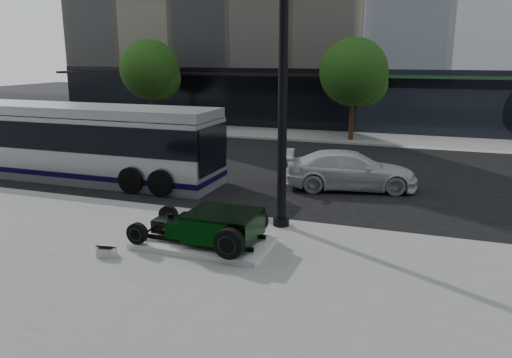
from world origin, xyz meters
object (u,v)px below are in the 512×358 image
(hot_rod, at_px, (216,226))
(lamppost, at_px, (283,88))
(transit_bus, at_px, (75,141))
(white_sedan, at_px, (350,170))

(hot_rod, height_order, lamppost, lamppost)
(transit_bus, xyz_separation_m, white_sedan, (10.67, 1.98, -0.79))
(hot_rod, xyz_separation_m, transit_bus, (-8.49, 5.32, 0.79))
(hot_rod, height_order, transit_bus, transit_bus)
(transit_bus, height_order, white_sedan, transit_bus)
(lamppost, relative_size, transit_bus, 0.69)
(hot_rod, bearing_deg, transit_bus, 147.92)
(transit_bus, relative_size, white_sedan, 2.51)
(transit_bus, distance_m, white_sedan, 10.88)
(hot_rod, relative_size, white_sedan, 0.67)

